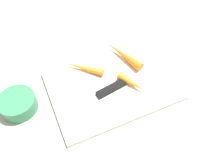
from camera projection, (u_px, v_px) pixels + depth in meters
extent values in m
plane|color=#ADA8A0|center=(112.00, 86.00, 0.72)|extent=(1.40, 1.40, 0.00)
cube|color=silver|center=(112.00, 85.00, 0.72)|extent=(0.36, 0.26, 0.01)
cube|color=#B7B7BC|center=(80.00, 106.00, 0.67)|extent=(0.11, 0.03, 0.00)
cube|color=black|center=(111.00, 89.00, 0.69)|extent=(0.09, 0.04, 0.01)
cone|color=orange|center=(132.00, 83.00, 0.70)|extent=(0.07, 0.09, 0.03)
cone|color=orange|center=(124.00, 55.00, 0.76)|extent=(0.08, 0.14, 0.03)
cone|color=orange|center=(84.00, 68.00, 0.74)|extent=(0.11, 0.10, 0.02)
cylinder|color=#388C59|center=(18.00, 104.00, 0.66)|extent=(0.10, 0.10, 0.04)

